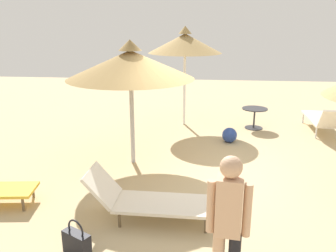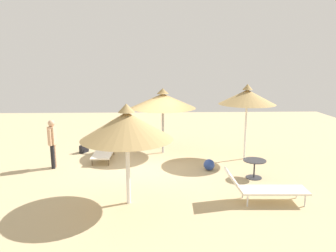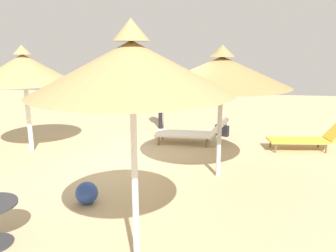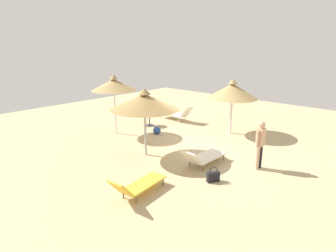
{
  "view_description": "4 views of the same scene",
  "coord_description": "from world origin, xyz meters",
  "px_view_note": "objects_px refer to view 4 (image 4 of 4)",
  "views": [
    {
      "loc": [
        6.61,
        -0.09,
        2.97
      ],
      "look_at": [
        0.29,
        -0.72,
        1.07
      ],
      "focal_mm": 37.6,
      "sensor_mm": 36.0,
      "label": 1
    },
    {
      "loc": [
        -0.26,
        11.04,
        3.67
      ],
      "look_at": [
        -0.65,
        -0.74,
        1.27
      ],
      "focal_mm": 34.26,
      "sensor_mm": 36.0,
      "label": 2
    },
    {
      "loc": [
        -6.8,
        -1.47,
        2.56
      ],
      "look_at": [
        -0.61,
        -0.54,
        1.06
      ],
      "focal_mm": 34.73,
      "sensor_mm": 36.0,
      "label": 3
    },
    {
      "loc": [
        7.21,
        -8.67,
        4.21
      ],
      "look_at": [
        -0.17,
        -0.59,
        1.03
      ],
      "focal_mm": 30.37,
      "sensor_mm": 36.0,
      "label": 4
    }
  ],
  "objects_px": {
    "parasol_umbrella_edge": "(145,102)",
    "lounge_chair_near_left": "(203,157)",
    "lounge_chair_back": "(137,185)",
    "beach_ball": "(157,130)",
    "side_table_round": "(150,118)",
    "person_standing_front": "(260,142)",
    "lounge_chair_center": "(176,113)",
    "parasol_umbrella_near_right": "(114,85)",
    "parasol_umbrella_far_left": "(232,91)",
    "handbag": "(213,176)"
  },
  "relations": [
    {
      "from": "parasol_umbrella_edge",
      "to": "lounge_chair_near_left",
      "type": "height_order",
      "value": "parasol_umbrella_edge"
    },
    {
      "from": "parasol_umbrella_edge",
      "to": "lounge_chair_near_left",
      "type": "distance_m",
      "value": 2.95
    },
    {
      "from": "lounge_chair_back",
      "to": "beach_ball",
      "type": "bearing_deg",
      "value": 129.08
    },
    {
      "from": "side_table_round",
      "to": "beach_ball",
      "type": "bearing_deg",
      "value": -30.77
    },
    {
      "from": "person_standing_front",
      "to": "beach_ball",
      "type": "bearing_deg",
      "value": 175.59
    },
    {
      "from": "lounge_chair_center",
      "to": "beach_ball",
      "type": "height_order",
      "value": "lounge_chair_center"
    },
    {
      "from": "lounge_chair_back",
      "to": "lounge_chair_near_left",
      "type": "relative_size",
      "value": 1.01
    },
    {
      "from": "person_standing_front",
      "to": "beach_ball",
      "type": "relative_size",
      "value": 4.5
    },
    {
      "from": "parasol_umbrella_near_right",
      "to": "lounge_chair_back",
      "type": "bearing_deg",
      "value": -32.02
    },
    {
      "from": "parasol_umbrella_far_left",
      "to": "beach_ball",
      "type": "relative_size",
      "value": 6.95
    },
    {
      "from": "lounge_chair_center",
      "to": "beach_ball",
      "type": "distance_m",
      "value": 2.78
    },
    {
      "from": "parasol_umbrella_edge",
      "to": "side_table_round",
      "type": "distance_m",
      "value": 4.47
    },
    {
      "from": "parasol_umbrella_far_left",
      "to": "parasol_umbrella_edge",
      "type": "distance_m",
      "value": 4.8
    },
    {
      "from": "person_standing_front",
      "to": "handbag",
      "type": "xyz_separation_m",
      "value": [
        -0.61,
        -1.89,
        -0.8
      ]
    },
    {
      "from": "parasol_umbrella_edge",
      "to": "beach_ball",
      "type": "bearing_deg",
      "value": 125.19
    },
    {
      "from": "lounge_chair_center",
      "to": "person_standing_front",
      "type": "height_order",
      "value": "person_standing_front"
    },
    {
      "from": "lounge_chair_back",
      "to": "lounge_chair_center",
      "type": "bearing_deg",
      "value": 123.37
    },
    {
      "from": "lounge_chair_back",
      "to": "lounge_chair_center",
      "type": "height_order",
      "value": "lounge_chair_center"
    },
    {
      "from": "parasol_umbrella_far_left",
      "to": "lounge_chair_near_left",
      "type": "height_order",
      "value": "parasol_umbrella_far_left"
    },
    {
      "from": "lounge_chair_back",
      "to": "lounge_chair_near_left",
      "type": "xyz_separation_m",
      "value": [
        0.14,
        2.97,
        0.0
      ]
    },
    {
      "from": "side_table_round",
      "to": "handbag",
      "type": "bearing_deg",
      "value": -26.95
    },
    {
      "from": "handbag",
      "to": "lounge_chair_near_left",
      "type": "bearing_deg",
      "value": 141.14
    },
    {
      "from": "parasol_umbrella_near_right",
      "to": "person_standing_front",
      "type": "xyz_separation_m",
      "value": [
        6.92,
        0.83,
        -1.4
      ]
    },
    {
      "from": "lounge_chair_center",
      "to": "side_table_round",
      "type": "bearing_deg",
      "value": -99.78
    },
    {
      "from": "parasol_umbrella_far_left",
      "to": "lounge_chair_back",
      "type": "distance_m",
      "value": 7.31
    },
    {
      "from": "parasol_umbrella_edge",
      "to": "beach_ball",
      "type": "height_order",
      "value": "parasol_umbrella_edge"
    },
    {
      "from": "lounge_chair_center",
      "to": "lounge_chair_back",
      "type": "bearing_deg",
      "value": -56.63
    },
    {
      "from": "parasol_umbrella_near_right",
      "to": "lounge_chair_near_left",
      "type": "height_order",
      "value": "parasol_umbrella_near_right"
    },
    {
      "from": "lounge_chair_near_left",
      "to": "lounge_chair_center",
      "type": "xyz_separation_m",
      "value": [
        -4.81,
        4.11,
        0.07
      ]
    },
    {
      "from": "parasol_umbrella_edge",
      "to": "beach_ball",
      "type": "xyz_separation_m",
      "value": [
        -1.54,
        2.19,
        -1.94
      ]
    },
    {
      "from": "parasol_umbrella_far_left",
      "to": "lounge_chair_center",
      "type": "distance_m",
      "value": 3.91
    },
    {
      "from": "parasol_umbrella_edge",
      "to": "side_table_round",
      "type": "bearing_deg",
      "value": 133.9
    },
    {
      "from": "handbag",
      "to": "beach_ball",
      "type": "distance_m",
      "value": 5.3
    },
    {
      "from": "person_standing_front",
      "to": "side_table_round",
      "type": "relative_size",
      "value": 2.37
    },
    {
      "from": "parasol_umbrella_near_right",
      "to": "side_table_round",
      "type": "xyz_separation_m",
      "value": [
        0.23,
        2.03,
        -1.96
      ]
    },
    {
      "from": "parasol_umbrella_edge",
      "to": "person_standing_front",
      "type": "xyz_separation_m",
      "value": [
        3.83,
        1.77,
        -1.15
      ]
    },
    {
      "from": "lounge_chair_back",
      "to": "side_table_round",
      "type": "distance_m",
      "value": 7.26
    },
    {
      "from": "person_standing_front",
      "to": "side_table_round",
      "type": "distance_m",
      "value": 6.82
    },
    {
      "from": "side_table_round",
      "to": "lounge_chair_near_left",
      "type": "bearing_deg",
      "value": -24.33
    },
    {
      "from": "parasol_umbrella_far_left",
      "to": "beach_ball",
      "type": "bearing_deg",
      "value": -135.21
    },
    {
      "from": "parasol_umbrella_far_left",
      "to": "person_standing_front",
      "type": "relative_size",
      "value": 1.55
    },
    {
      "from": "side_table_round",
      "to": "beach_ball",
      "type": "xyz_separation_m",
      "value": [
        1.32,
        -0.78,
        -0.22
      ]
    },
    {
      "from": "lounge_chair_near_left",
      "to": "person_standing_front",
      "type": "distance_m",
      "value": 2.03
    },
    {
      "from": "parasol_umbrella_edge",
      "to": "lounge_chair_back",
      "type": "bearing_deg",
      "value": -47.6
    },
    {
      "from": "parasol_umbrella_near_right",
      "to": "parasol_umbrella_far_left",
      "type": "relative_size",
      "value": 1.08
    },
    {
      "from": "lounge_chair_back",
      "to": "side_table_round",
      "type": "bearing_deg",
      "value": 133.25
    },
    {
      "from": "parasol_umbrella_near_right",
      "to": "handbag",
      "type": "xyz_separation_m",
      "value": [
        6.31,
        -1.06,
        -2.19
      ]
    },
    {
      "from": "parasol_umbrella_near_right",
      "to": "parasol_umbrella_edge",
      "type": "xyz_separation_m",
      "value": [
        3.09,
        -0.94,
        -0.24
      ]
    },
    {
      "from": "side_table_round",
      "to": "beach_ball",
      "type": "distance_m",
      "value": 1.55
    },
    {
      "from": "parasol_umbrella_far_left",
      "to": "handbag",
      "type": "xyz_separation_m",
      "value": [
        2.24,
        -4.82,
        -1.9
      ]
    }
  ]
}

